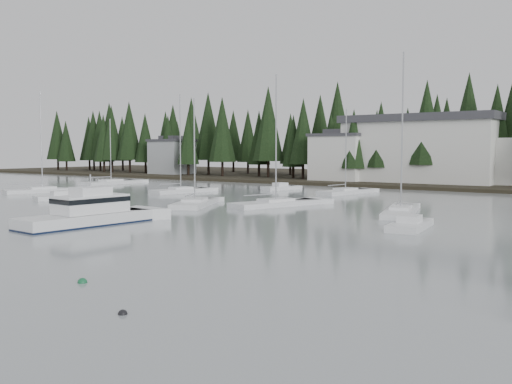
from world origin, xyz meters
The scene contains 18 objects.
far_shore_land centered at (0.00, 97.00, 0.00)m, with size 240.00×54.00×1.00m, color black.
conifer_treeline centered at (0.00, 86.00, 0.00)m, with size 200.00×22.00×20.00m, color black, non-canonical shape.
house_west centered at (-18.00, 79.00, 4.65)m, with size 9.54×7.42×8.75m.
house_far_west centered at (-60.00, 81.00, 4.40)m, with size 8.48×7.42×8.25m.
harbor_inn centered at (-2.96, 82.34, 5.78)m, with size 29.50×11.50×10.90m.
cabin_cruiser_center centered at (-8.21, 18.45, 0.67)m, with size 3.89×10.63×4.49m.
sailboat_0 centered at (-11.55, 34.44, 0.06)m, with size 6.53×9.15×11.53m.
sailboat_1 centered at (-6.30, 57.90, 0.06)m, with size 4.16×9.37×11.60m.
sailboat_2 centered at (-25.15, 46.77, 0.08)m, with size 4.34×8.74×13.62m.
sailboat_3 centered at (-40.64, 36.21, 0.08)m, with size 5.33×10.06×14.08m.
sailboat_5 centered at (-48.02, 54.11, 0.05)m, with size 3.01×10.64×11.44m.
sailboat_6 centered at (8.51, 39.49, 0.09)m, with size 5.08×10.31×14.88m.
sailboat_8 centered at (-4.76, 39.27, 0.07)m, with size 5.81×10.64×13.92m.
runabout_0 centered at (-29.11, 30.77, 0.13)m, with size 3.77×5.96×1.42m.
runabout_1 centered at (12.61, 30.80, 0.13)m, with size 2.91×5.85×1.42m.
runabout_3 centered at (-17.34, 59.18, 0.13)m, with size 3.59×6.04×1.42m.
mooring_buoy_green centered at (7.20, 6.26, 0.00)m, with size 0.42×0.42×0.42m, color #145933.
mooring_buoy_dark centered at (12.31, 4.07, 0.00)m, with size 0.34×0.34×0.34m, color black.
Camera 1 is at (27.62, -9.13, 5.79)m, focal length 40.00 mm.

